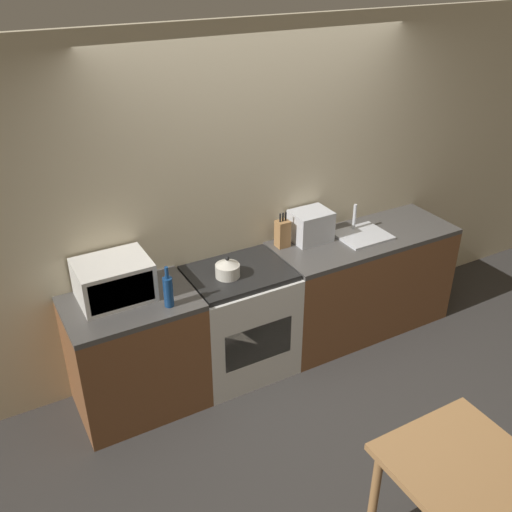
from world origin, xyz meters
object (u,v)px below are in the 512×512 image
Objects in this scene: bottle at (168,291)px; dining_table at (463,483)px; stove_range at (240,321)px; kettle at (227,268)px; microwave at (114,280)px; toaster_oven at (311,226)px.

bottle is 2.06m from dining_table.
dining_table is (0.21, -2.03, 0.20)m from stove_range.
kettle is 0.80m from microwave.
kettle is 2.05m from dining_table.
toaster_oven is at bearing 2.31° from microwave.
toaster_oven is at bearing 76.37° from dining_table.
bottle is at bearing -163.93° from stove_range.
toaster_oven reaches higher than kettle.
toaster_oven is at bearing 12.33° from stove_range.
toaster_oven is at bearing 14.04° from bottle.
microwave reaches higher than kettle.
stove_range is at bearing 95.92° from dining_table.
bottle reaches higher than stove_range.
toaster_oven is 0.40× the size of dining_table.
microwave is (-0.79, 0.12, 0.07)m from kettle.
bottle reaches higher than dining_table.
kettle is at bearing -8.82° from microwave.
stove_range is 0.95m from toaster_oven.
stove_range is at bearing 14.37° from kettle.
dining_table is (0.32, -2.00, -0.32)m from kettle.
dining_table is at bearing -62.49° from microwave.
toaster_oven is (1.64, 0.07, -0.01)m from microwave.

